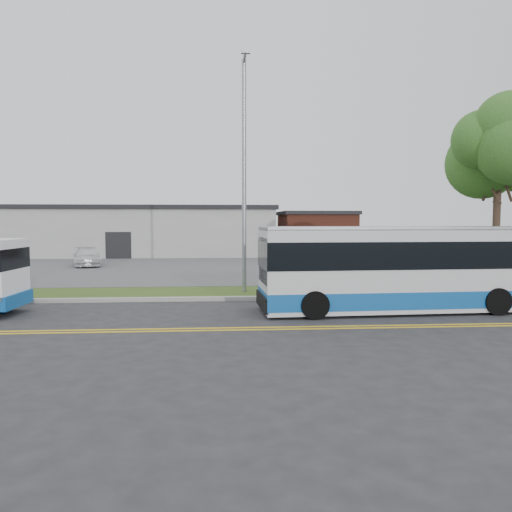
{
  "coord_description": "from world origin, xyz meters",
  "views": [
    {
      "loc": [
        1.99,
        -17.91,
        3.04
      ],
      "look_at": [
        3.48,
        2.67,
        1.6
      ],
      "focal_mm": 35.0,
      "sensor_mm": 36.0,
      "label": 1
    }
  ],
  "objects": [
    {
      "name": "transit_bus",
      "position": [
        8.48,
        -1.5,
        1.45
      ],
      "size": [
        10.42,
        2.87,
        2.86
      ],
      "rotation": [
        0.0,
        0.0,
        0.04
      ],
      "color": "silver",
      "rests_on": "ground"
    },
    {
      "name": "curb",
      "position": [
        0.0,
        1.1,
        0.07
      ],
      "size": [
        80.0,
        0.3,
        0.15
      ],
      "primitive_type": "cube",
      "color": "#9E9B93",
      "rests_on": "ground"
    },
    {
      "name": "verge",
      "position": [
        0.0,
        2.9,
        0.05
      ],
      "size": [
        80.0,
        3.3,
        0.1
      ],
      "primitive_type": "cube",
      "color": "#324D19",
      "rests_on": "ground"
    },
    {
      "name": "ground",
      "position": [
        0.0,
        0.0,
        0.0
      ],
      "size": [
        140.0,
        140.0,
        0.0
      ],
      "primitive_type": "plane",
      "color": "#28282B",
      "rests_on": "ground"
    },
    {
      "name": "brick_wing",
      "position": [
        10.5,
        26.0,
        1.96
      ],
      "size": [
        6.3,
        7.3,
        3.9
      ],
      "color": "brown",
      "rests_on": "ground"
    },
    {
      "name": "commercial_building",
      "position": [
        -6.0,
        27.0,
        2.18
      ],
      "size": [
        25.4,
        10.4,
        4.35
      ],
      "color": "#9E9E99",
      "rests_on": "ground"
    },
    {
      "name": "streetlight_near",
      "position": [
        3.0,
        2.73,
        5.23
      ],
      "size": [
        0.35,
        1.53,
        9.5
      ],
      "color": "gray",
      "rests_on": "verge"
    },
    {
      "name": "tree_east",
      "position": [
        14.0,
        3.0,
        6.2
      ],
      "size": [
        5.2,
        5.2,
        8.33
      ],
      "color": "#3A261F",
      "rests_on": "verge"
    },
    {
      "name": "parking_lot",
      "position": [
        0.0,
        17.0,
        0.05
      ],
      "size": [
        80.0,
        25.0,
        0.1
      ],
      "primitive_type": "cube",
      "color": "#4C4C4F",
      "rests_on": "ground"
    },
    {
      "name": "parked_car_b",
      "position": [
        -6.79,
        15.65,
        0.69
      ],
      "size": [
        2.73,
        4.37,
        1.18
      ],
      "primitive_type": "imported",
      "rotation": [
        0.0,
        0.0,
        0.28
      ],
      "color": "silver",
      "rests_on": "parking_lot"
    },
    {
      "name": "lane_line_south",
      "position": [
        0.0,
        -4.15,
        0.01
      ],
      "size": [
        70.0,
        0.12,
        0.01
      ],
      "primitive_type": "cube",
      "color": "gold",
      "rests_on": "ground"
    },
    {
      "name": "lane_line_north",
      "position": [
        0.0,
        -3.85,
        0.01
      ],
      "size": [
        70.0,
        0.12,
        0.01
      ],
      "primitive_type": "cube",
      "color": "gold",
      "rests_on": "ground"
    }
  ]
}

